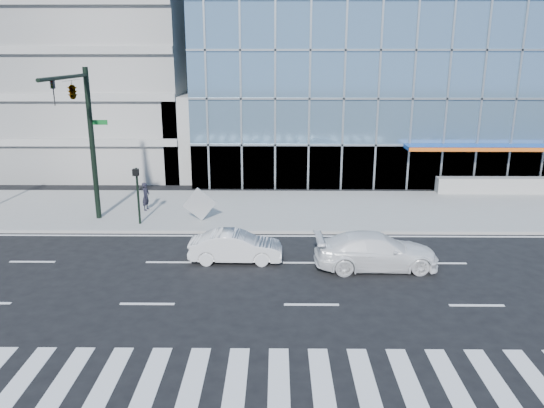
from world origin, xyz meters
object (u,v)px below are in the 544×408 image
Objects in this scene: traffic_signal at (79,109)px; white_suv at (376,251)px; ped_signal_post at (137,187)px; pedestrian at (146,196)px; white_sedan at (236,247)px; tilted_panel at (200,204)px.

traffic_signal reaches higher than white_suv.
pedestrian is (-0.25, 2.59, -1.19)m from ped_signal_post.
ped_signal_post is at bearing 49.39° from white_sedan.
traffic_signal is 2.67× the size of ped_signal_post.
white_sedan is 5.86m from tilted_panel.
pedestrian reaches higher than white_suv.
traffic_signal is 1.97× the size of white_sedan.
traffic_signal reaches higher than ped_signal_post.
pedestrian is (-11.69, 8.03, 0.20)m from white_suv.
white_suv is at bearing -25.45° from ped_signal_post.
white_sedan is at bearing -41.10° from ped_signal_post.
traffic_signal is at bearing -172.79° from tilted_panel.
tilted_panel is at bearing -108.32° from pedestrian.
white_sedan is (-6.00, 0.70, -0.09)m from white_suv.
pedestrian is at bearing 95.52° from ped_signal_post.
ped_signal_post reaches higher than pedestrian.
ped_signal_post is 0.58× the size of white_suv.
tilted_panel is at bearing 24.00° from white_sedan.
white_suv is (11.44, -5.44, -1.38)m from ped_signal_post.
white_sedan is at bearing -28.84° from traffic_signal.
white_suv is 14.18m from pedestrian.
traffic_signal reaches higher than pedestrian.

